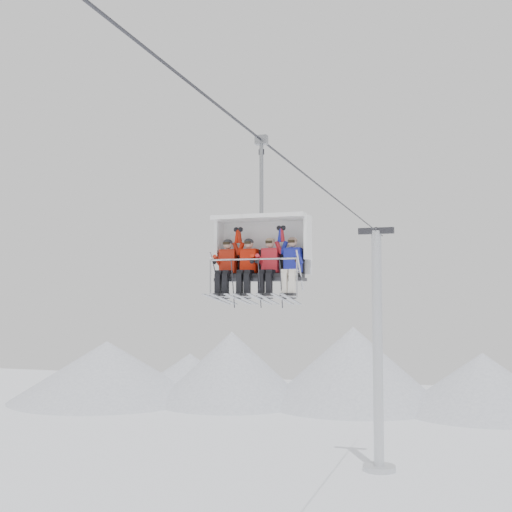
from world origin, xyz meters
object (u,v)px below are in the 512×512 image
(skier_far_left, at_px, (227,266))
(skier_center_right, at_px, (269,265))
(skier_far_right, at_px, (292,265))
(chairlift_carrier, at_px, (263,247))
(lift_tower_right, at_px, (378,365))
(skier_center_left, at_px, (248,266))

(skier_far_left, height_order, skier_center_right, same)
(skier_center_right, distance_m, skier_far_right, 0.56)
(chairlift_carrier, bearing_deg, skier_far_right, -20.73)
(lift_tower_right, distance_m, skier_center_left, 22.20)
(skier_center_left, height_order, skier_center_right, same)
(skier_center_right, relative_size, skier_far_right, 1.00)
(lift_tower_right, xyz_separation_m, skier_far_left, (-0.84, -21.75, 4.42))
(chairlift_carrier, relative_size, skier_far_right, 2.36)
(chairlift_carrier, xyz_separation_m, skier_center_left, (-0.29, -0.30, -0.46))
(skier_center_left, xyz_separation_m, skier_center_right, (0.54, 0.00, 0.00))
(chairlift_carrier, height_order, skier_far_left, chairlift_carrier)
(skier_center_right, xyz_separation_m, skier_far_right, (0.56, 0.00, 0.00))
(chairlift_carrier, relative_size, skier_center_left, 2.36)
(chairlift_carrier, distance_m, skier_far_right, 0.98)
(skier_far_left, relative_size, skier_center_left, 1.00)
(skier_center_left, relative_size, skier_far_right, 1.00)
(skier_center_left, xyz_separation_m, skier_far_right, (1.10, 0.00, 0.00))
(skier_center_left, distance_m, skier_far_right, 1.10)
(skier_far_left, bearing_deg, lift_tower_right, 87.80)
(lift_tower_right, relative_size, skier_center_right, 7.99)
(skier_center_left, bearing_deg, chairlift_carrier, 46.26)
(chairlift_carrier, xyz_separation_m, skier_far_left, (-0.84, -0.30, -0.46))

